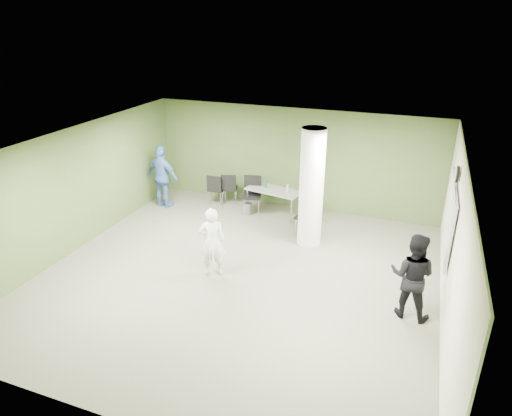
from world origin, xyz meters
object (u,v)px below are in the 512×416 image
at_px(man_black, 412,276).
at_px(folding_table, 274,191).
at_px(man_blue, 163,177).
at_px(woman_white, 212,242).
at_px(chair_back_left, 216,187).

bearing_deg(man_black, folding_table, -33.85).
bearing_deg(man_black, man_blue, -13.90).
bearing_deg(folding_table, man_blue, -158.01).
xyz_separation_m(woman_white, man_black, (3.94, -0.05, 0.07)).
relative_size(chair_back_left, woman_white, 0.60).
relative_size(folding_table, man_blue, 0.90).
distance_m(folding_table, chair_back_left, 1.78).
height_order(woman_white, man_black, man_black).
xyz_separation_m(chair_back_left, woman_white, (1.55, -3.46, 0.23)).
height_order(folding_table, chair_back_left, folding_table).
bearing_deg(chair_back_left, woman_white, 110.98).
bearing_deg(man_blue, chair_back_left, -141.79).
bearing_deg(man_black, chair_back_left, -23.79).
bearing_deg(chair_back_left, man_black, 144.27).
bearing_deg(woman_white, man_black, 152.83).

